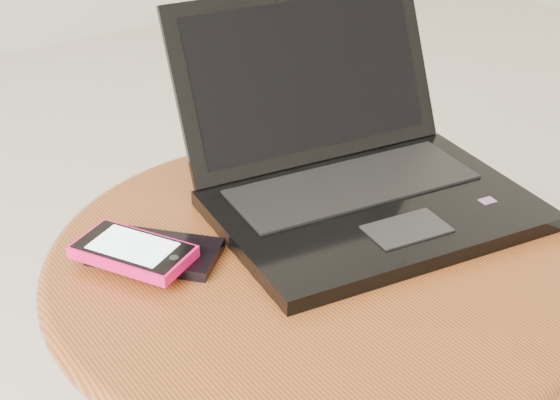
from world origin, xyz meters
TOP-DOWN VIEW (x-y plane):
  - table at (-0.10, 0.00)m, footprint 0.55×0.55m
  - laptop at (0.00, 0.07)m, footprint 0.37×0.36m
  - phone_black at (-0.23, 0.09)m, footprint 0.13×0.14m
  - phone_pink at (-0.26, 0.08)m, footprint 0.11×0.13m

SIDE VIEW (x-z plane):
  - table at x=-0.10m, z-range 0.13..0.57m
  - phone_black at x=-0.23m, z-range 0.44..0.45m
  - phone_pink at x=-0.26m, z-range 0.45..0.47m
  - laptop at x=0.00m, z-range 0.38..0.58m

